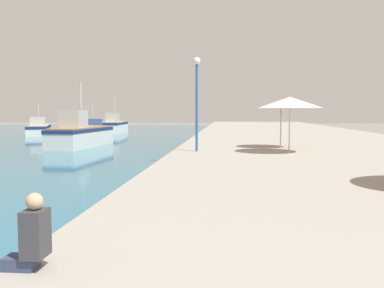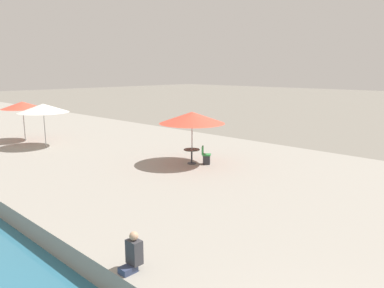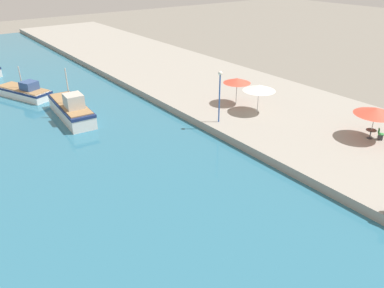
{
  "view_description": "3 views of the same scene",
  "coord_description": "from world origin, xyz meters",
  "px_view_note": "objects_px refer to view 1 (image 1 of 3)",
  "views": [
    {
      "loc": [
        2.79,
        0.28,
        2.66
      ],
      "look_at": [
        1.5,
        15.23,
        1.52
      ],
      "focal_mm": 40.0,
      "sensor_mm": 36.0,
      "label": 1
    },
    {
      "loc": [
        -4.48,
        -1.32,
        5.35
      ],
      "look_at": [
        8.76,
        11.28,
        1.72
      ],
      "focal_mm": 35.0,
      "sensor_mm": 36.0,
      "label": 2
    },
    {
      "loc": [
        -18.82,
        -1.82,
        13.68
      ],
      "look_at": [
        -4.0,
        18.0,
        1.32
      ],
      "focal_mm": 35.0,
      "sensor_mm": 36.0,
      "label": 3
    }
  ],
  "objects_px": {
    "fishing_boat_mid": "(92,132)",
    "fishing_boat_far": "(39,129)",
    "cafe_umbrella_white": "(290,102)",
    "person_at_quay": "(32,236)",
    "fishing_boat_distant": "(115,125)",
    "fishing_boat_near": "(81,134)",
    "lamppost": "(197,88)",
    "cafe_umbrella_striped": "(281,104)"
  },
  "relations": [
    {
      "from": "person_at_quay",
      "to": "fishing_boat_mid",
      "type": "bearing_deg",
      "value": 106.91
    },
    {
      "from": "fishing_boat_mid",
      "to": "cafe_umbrella_white",
      "type": "bearing_deg",
      "value": -73.85
    },
    {
      "from": "cafe_umbrella_striped",
      "to": "person_at_quay",
      "type": "relative_size",
      "value": 2.79
    },
    {
      "from": "fishing_boat_mid",
      "to": "cafe_umbrella_striped",
      "type": "xyz_separation_m",
      "value": [
        15.78,
        -16.55,
        2.36
      ]
    },
    {
      "from": "cafe_umbrella_striped",
      "to": "fishing_boat_far",
      "type": "bearing_deg",
      "value": 135.88
    },
    {
      "from": "cafe_umbrella_white",
      "to": "cafe_umbrella_striped",
      "type": "relative_size",
      "value": 1.13
    },
    {
      "from": "fishing_boat_mid",
      "to": "fishing_boat_far",
      "type": "bearing_deg",
      "value": 117.46
    },
    {
      "from": "fishing_boat_far",
      "to": "cafe_umbrella_striped",
      "type": "xyz_separation_m",
      "value": [
        24.3,
        -23.56,
        2.35
      ]
    },
    {
      "from": "fishing_boat_near",
      "to": "lamppost",
      "type": "relative_size",
      "value": 1.76
    },
    {
      "from": "fishing_boat_near",
      "to": "lamppost",
      "type": "distance_m",
      "value": 14.17
    },
    {
      "from": "fishing_boat_mid",
      "to": "cafe_umbrella_striped",
      "type": "height_order",
      "value": "fishing_boat_mid"
    },
    {
      "from": "fishing_boat_far",
      "to": "fishing_boat_distant",
      "type": "relative_size",
      "value": 1.1
    },
    {
      "from": "fishing_boat_near",
      "to": "cafe_umbrella_white",
      "type": "height_order",
      "value": "fishing_boat_near"
    },
    {
      "from": "fishing_boat_far",
      "to": "cafe_umbrella_striped",
      "type": "relative_size",
      "value": 3.05
    },
    {
      "from": "fishing_boat_near",
      "to": "fishing_boat_mid",
      "type": "bearing_deg",
      "value": 106.5
    },
    {
      "from": "cafe_umbrella_white",
      "to": "fishing_boat_far",
      "type": "bearing_deg",
      "value": 132.68
    },
    {
      "from": "cafe_umbrella_striped",
      "to": "person_at_quay",
      "type": "height_order",
      "value": "cafe_umbrella_striped"
    },
    {
      "from": "person_at_quay",
      "to": "fishing_boat_far",
      "type": "bearing_deg",
      "value": 114.55
    },
    {
      "from": "cafe_umbrella_striped",
      "to": "lamppost",
      "type": "distance_m",
      "value": 5.05
    },
    {
      "from": "cafe_umbrella_white",
      "to": "cafe_umbrella_striped",
      "type": "bearing_deg",
      "value": 91.23
    },
    {
      "from": "person_at_quay",
      "to": "cafe_umbrella_striped",
      "type": "bearing_deg",
      "value": 74.22
    },
    {
      "from": "fishing_boat_near",
      "to": "fishing_boat_mid",
      "type": "height_order",
      "value": "fishing_boat_near"
    },
    {
      "from": "fishing_boat_far",
      "to": "cafe_umbrella_white",
      "type": "distance_m",
      "value": 36.01
    },
    {
      "from": "cafe_umbrella_white",
      "to": "person_at_quay",
      "type": "xyz_separation_m",
      "value": [
        -5.24,
        -15.46,
        -1.95
      ]
    },
    {
      "from": "fishing_boat_near",
      "to": "cafe_umbrella_white",
      "type": "bearing_deg",
      "value": -33.44
    },
    {
      "from": "fishing_boat_mid",
      "to": "fishing_boat_far",
      "type": "distance_m",
      "value": 11.04
    },
    {
      "from": "fishing_boat_mid",
      "to": "cafe_umbrella_white",
      "type": "xyz_separation_m",
      "value": [
        15.84,
        -19.4,
        2.37
      ]
    },
    {
      "from": "fishing_boat_far",
      "to": "cafe_umbrella_white",
      "type": "relative_size",
      "value": 2.71
    },
    {
      "from": "fishing_boat_near",
      "to": "fishing_boat_far",
      "type": "height_order",
      "value": "fishing_boat_near"
    },
    {
      "from": "fishing_boat_near",
      "to": "person_at_quay",
      "type": "height_order",
      "value": "fishing_boat_near"
    },
    {
      "from": "fishing_boat_far",
      "to": "lamppost",
      "type": "xyz_separation_m",
      "value": [
        19.95,
        -26.04,
        3.08
      ]
    },
    {
      "from": "fishing_boat_far",
      "to": "lamppost",
      "type": "relative_size",
      "value": 1.78
    },
    {
      "from": "fishing_boat_distant",
      "to": "cafe_umbrella_striped",
      "type": "bearing_deg",
      "value": -63.99
    },
    {
      "from": "fishing_boat_near",
      "to": "cafe_umbrella_striped",
      "type": "distance_m",
      "value": 15.94
    },
    {
      "from": "fishing_boat_mid",
      "to": "fishing_boat_distant",
      "type": "bearing_deg",
      "value": 73.14
    },
    {
      "from": "fishing_boat_mid",
      "to": "lamppost",
      "type": "xyz_separation_m",
      "value": [
        11.43,
        -19.02,
        3.09
      ]
    },
    {
      "from": "fishing_boat_far",
      "to": "fishing_boat_distant",
      "type": "bearing_deg",
      "value": 20.29
    },
    {
      "from": "fishing_boat_mid",
      "to": "fishing_boat_near",
      "type": "bearing_deg",
      "value": -100.44
    },
    {
      "from": "fishing_boat_near",
      "to": "fishing_boat_distant",
      "type": "bearing_deg",
      "value": 102.69
    },
    {
      "from": "fishing_boat_mid",
      "to": "fishing_boat_far",
      "type": "height_order",
      "value": "fishing_boat_far"
    },
    {
      "from": "fishing_boat_distant",
      "to": "fishing_boat_near",
      "type": "bearing_deg",
      "value": -85.23
    },
    {
      "from": "fishing_boat_near",
      "to": "person_at_quay",
      "type": "xyz_separation_m",
      "value": [
        8.62,
        -26.02,
        0.16
      ]
    }
  ]
}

